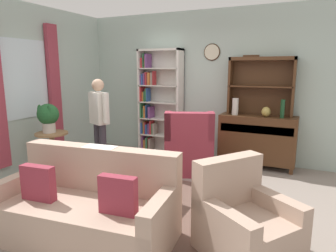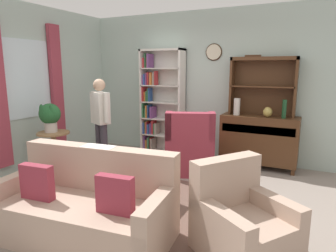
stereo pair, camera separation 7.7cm
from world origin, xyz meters
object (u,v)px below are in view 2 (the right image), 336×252
sideboard (259,139)px  book_stack (133,168)px  sideboard_hutch (263,78)px  plant_stand (54,148)px  bookshelf (159,104)px  vase_tall (237,107)px  person_reading (101,118)px  armchair_floral (242,225)px  bottle_wine (284,109)px  vase_round (268,112)px  coffee_table (135,176)px  couch_floral (86,208)px  potted_plant_small (75,165)px  potted_plant_large (50,116)px  wingback_chair (190,150)px

sideboard → book_stack: bearing=-119.0°
sideboard → sideboard_hutch: bearing=90.0°
plant_stand → bookshelf: bearing=62.4°
vase_tall → person_reading: (-1.98, -1.27, -0.16)m
sideboard → plant_stand: (-3.00, -1.80, -0.08)m
armchair_floral → bottle_wine: bearing=88.3°
vase_round → coffee_table: 2.56m
vase_tall → coffee_table: size_ratio=0.37×
armchair_floral → coffee_table: 1.58m
armchair_floral → plant_stand: 3.43m
bottle_wine → book_stack: bottle_wine is taller
person_reading → sideboard: bearing=29.7°
person_reading → book_stack: person_reading is taller
bookshelf → vase_round: bearing=-4.0°
book_stack → vase_tall: bearing=68.8°
person_reading → couch_floral: bearing=-56.0°
sideboard → coffee_table: sideboard is taller
bookshelf → vase_tall: 1.64m
vase_tall → person_reading: bearing=-147.3°
vase_round → coffee_table: vase_round is taller
vase_round → bottle_wine: size_ratio=0.55×
sideboard → potted_plant_small: (-2.63, -1.74, -0.34)m
vase_round → person_reading: person_reading is taller
vase_round → potted_plant_large: size_ratio=0.36×
potted_plant_small → book_stack: size_ratio=1.34×
potted_plant_small → vase_round: bearing=31.3°
armchair_floral → wingback_chair: wingback_chair is taller
wingback_chair → plant_stand: (-2.02, -1.00, 0.04)m
vase_round → plant_stand: 3.62m
plant_stand → book_stack: (1.80, -0.38, 0.04)m
vase_tall → coffee_table: (-0.79, -2.09, -0.71)m
bookshelf → couch_floral: 3.34m
plant_stand → potted_plant_small: size_ratio=2.41×
armchair_floral → person_reading: 3.05m
potted_plant_large → potted_plant_small: 0.90m
bottle_wine → coffee_table: size_ratio=0.38×
bookshelf → potted_plant_small: bookshelf is taller
bookshelf → sideboard: bearing=-2.4°
plant_stand → vase_tall: bearing=33.3°
wingback_chair → coffee_table: wingback_chair is taller
sideboard → coffee_table: 2.48m
vase_round → potted_plant_large: 3.61m
person_reading → plant_stand: bearing=-144.8°
sideboard_hutch → bottle_wine: bearing=-27.0°
vase_tall → person_reading: size_ratio=0.19×
wingback_chair → potted_plant_large: bearing=-153.8°
armchair_floral → coffee_table: armchair_floral is taller
book_stack → couch_floral: bearing=-90.0°
sideboard → vase_round: size_ratio=7.65×
bottle_wine → wingback_chair: size_ratio=0.29×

